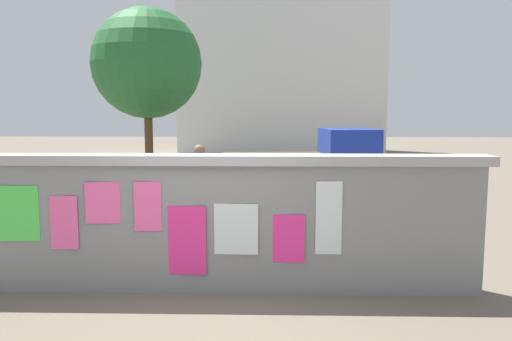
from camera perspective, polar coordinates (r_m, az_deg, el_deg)
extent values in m
plane|color=#6B6051|center=(14.31, -1.63, -2.30)|extent=(60.00, 60.00, 0.00)
cube|color=gray|center=(6.33, -5.55, -6.57)|extent=(6.79, 0.30, 1.61)
cube|color=#A4A4A4|center=(6.19, -5.65, 1.26)|extent=(6.99, 0.42, 0.12)
cube|color=#4CD84C|center=(6.82, -25.52, -4.46)|extent=(0.50, 0.02, 0.69)
cube|color=#F9599E|center=(6.60, -21.13, -5.60)|extent=(0.35, 0.03, 0.67)
cube|color=#F9599E|center=(6.39, -17.15, -3.57)|extent=(0.43, 0.03, 0.51)
cube|color=#F9599E|center=(6.24, -12.30, -4.05)|extent=(0.33, 0.02, 0.61)
cube|color=#F42D8C|center=(6.24, -7.90, -7.95)|extent=(0.47, 0.04, 0.86)
cube|color=silver|center=(6.13, -2.30, -6.74)|extent=(0.54, 0.03, 0.63)
cube|color=#F42D8C|center=(6.15, 3.78, -7.81)|extent=(0.39, 0.03, 0.59)
cube|color=silver|center=(6.13, 8.33, -5.41)|extent=(0.32, 0.02, 0.90)
cylinder|color=black|center=(12.85, 10.16, -1.87)|extent=(0.72, 0.26, 0.70)
cylinder|color=black|center=(11.61, 11.71, -2.83)|extent=(0.72, 0.26, 0.70)
cylinder|color=black|center=(12.48, -1.06, -2.02)|extent=(0.72, 0.26, 0.70)
cylinder|color=black|center=(11.20, -0.72, -3.04)|extent=(0.72, 0.26, 0.70)
cube|color=#1933A5|center=(12.10, 10.52, 1.17)|extent=(1.33, 1.61, 1.50)
cube|color=brown|center=(11.82, 2.00, -0.32)|extent=(2.53, 1.72, 0.90)
cylinder|color=black|center=(8.48, -13.80, -6.81)|extent=(0.61, 0.15, 0.60)
cylinder|color=black|center=(9.00, -21.66, -6.31)|extent=(0.61, 0.17, 0.60)
cube|color=#197233|center=(8.66, -17.91, -4.76)|extent=(1.02, 0.32, 0.32)
cube|color=black|center=(8.71, -19.16, -3.54)|extent=(0.58, 0.26, 0.10)
cube|color=#262626|center=(8.40, -14.55, -3.12)|extent=(0.08, 0.56, 0.03)
cylinder|color=black|center=(10.73, -13.34, -3.77)|extent=(0.66, 0.12, 0.66)
cylinder|color=black|center=(11.16, -18.37, -3.53)|extent=(0.66, 0.12, 0.66)
cube|color=silver|center=(10.91, -15.94, -2.72)|extent=(0.95, 0.15, 0.06)
cylinder|color=silver|center=(10.93, -16.69, -1.56)|extent=(0.03, 0.03, 0.40)
cube|color=black|center=(10.91, -16.73, -0.52)|extent=(0.21, 0.10, 0.05)
cube|color=black|center=(10.67, -13.67, -0.85)|extent=(0.09, 0.44, 0.03)
cylinder|color=black|center=(8.69, -2.04, -6.08)|extent=(0.66, 0.16, 0.66)
cylinder|color=black|center=(8.87, 4.74, -5.82)|extent=(0.66, 0.16, 0.66)
cube|color=red|center=(8.73, 1.39, -4.81)|extent=(0.94, 0.21, 0.06)
cylinder|color=red|center=(8.71, 2.36, -3.35)|extent=(0.03, 0.03, 0.40)
cube|color=black|center=(8.68, 2.37, -2.06)|extent=(0.21, 0.12, 0.05)
cube|color=black|center=(8.59, -1.73, -2.49)|extent=(0.12, 0.44, 0.03)
cylinder|color=purple|center=(9.96, -6.94, -4.04)|extent=(0.12, 0.12, 0.80)
cylinder|color=purple|center=(9.94, -5.91, -4.05)|extent=(0.12, 0.12, 0.80)
cylinder|color=#338CBF|center=(9.84, -6.48, -0.04)|extent=(0.35, 0.35, 0.60)
sphere|color=#8C664C|center=(9.80, -6.51, 2.34)|extent=(0.22, 0.22, 0.22)
cylinder|color=brown|center=(18.50, -12.17, 3.65)|extent=(0.30, 0.30, 2.58)
sphere|color=#24642F|center=(18.55, -12.38, 11.89)|extent=(3.92, 3.92, 3.92)
cube|color=silver|center=(27.37, 2.79, 10.86)|extent=(10.37, 5.24, 8.40)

